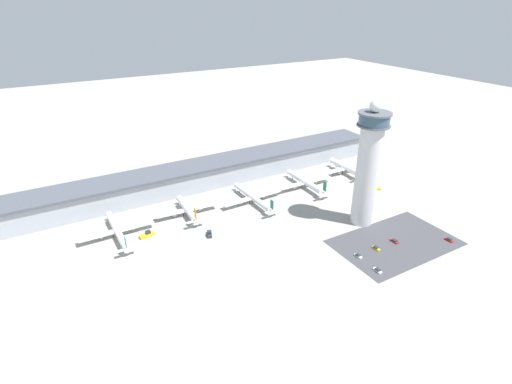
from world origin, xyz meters
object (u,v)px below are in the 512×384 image
Objects in this scene: car_navy_sedan at (378,270)px; airplane_gate_charlie at (253,198)px; car_yellow_taxi at (376,248)px; service_truck_baggage at (209,234)px; control_tower at (368,165)px; car_blue_compact at (395,241)px; airplane_gate_echo at (346,168)px; service_truck_fuel at (376,188)px; airplane_gate_delta at (306,182)px; service_truck_catering at (147,235)px; car_white_wagon at (358,256)px; car_green_van at (449,240)px; airplane_gate_bravo at (187,210)px; airplane_gate_alpha at (117,231)px.

airplane_gate_charlie is at bearing 100.58° from car_navy_sedan.
airplane_gate_charlie is at bearing 111.44° from car_yellow_taxi.
control_tower is at bearing -19.97° from service_truck_baggage.
airplane_gate_echo is at bearing 64.95° from car_blue_compact.
airplane_gate_charlie reaches higher than service_truck_fuel.
car_navy_sedan is at bearing -79.42° from airplane_gate_charlie.
airplane_gate_delta reaches higher than service_truck_fuel.
car_navy_sedan is 1.01× the size of car_yellow_taxi.
car_blue_compact is (42.47, -74.92, -3.15)m from airplane_gate_charlie.
control_tower is 8.42× the size of service_truck_catering.
car_white_wagon is at bearing 89.05° from car_navy_sedan.
airplane_gate_delta is 93.88m from car_green_van.
car_green_van reaches higher than car_blue_compact.
airplane_gate_echo is 7.01× the size of car_navy_sedan.
airplane_gate_charlie is at bearing -7.73° from airplane_gate_bravo.
service_truck_catering is 1.72× the size of car_blue_compact.
car_blue_compact is at bearing 152.50° from car_green_van.
car_green_van is (68.23, -88.34, -3.11)m from airplane_gate_charlie.
airplane_gate_delta is at bearing 81.20° from car_yellow_taxi.
car_navy_sedan is (57.43, -94.17, -3.23)m from airplane_gate_bravo.
airplane_gate_echo is at bearing 6.89° from airplane_gate_delta.
airplane_gate_alpha is 48.72m from service_truck_baggage.
car_blue_compact is at bearing -0.55° from car_yellow_taxi.
service_truck_catering is at bearing -175.56° from airplane_gate_echo.
car_navy_sedan is at bearing -44.57° from service_truck_catering.
car_green_van is (-12.16, -94.57, -4.06)m from airplane_gate_echo.
car_green_van is 1.05× the size of car_white_wagon.
airplane_gate_echo reaches higher than service_truck_catering.
airplane_gate_echo is 95.43m from car_green_van.
airplane_gate_bravo is 4.49× the size of service_truck_catering.
car_green_van is at bearing -55.36° from control_tower.
car_blue_compact is (-25.76, 13.41, -0.04)m from car_green_van.
airplane_gate_echo reaches higher than car_yellow_taxi.
service_truck_catering is (-148.44, -11.53, -3.53)m from airplane_gate_echo.
airplane_gate_bravo is (-82.86, 55.87, -30.78)m from control_tower.
car_blue_compact is at bearing -88.83° from control_tower.
airplane_gate_bravo is at bearing 146.01° from control_tower.
car_navy_sedan is at bearing -58.62° from airplane_gate_bravo.
airplane_gate_bravo is 26.76m from service_truck_baggage.
airplane_gate_alpha is at bearing 170.83° from service_truck_fuel.
control_tower reaches higher than car_yellow_taxi.
service_truck_fuel is at bearing 45.65° from car_navy_sedan.
airplane_gate_bravo is 0.85× the size of airplane_gate_charlie.
service_truck_catering is 130.62m from car_blue_compact.
airplane_gate_delta is 9.70× the size of car_white_wagon.
service_truck_fuel is at bearing 39.19° from car_white_wagon.
car_white_wagon is at bearing -135.25° from control_tower.
service_truck_catering is at bearing 157.74° from control_tower.
car_blue_compact is at bearing -60.45° from airplane_gate_charlie.
car_white_wagon is (0.22, 13.31, -0.02)m from car_navy_sedan.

